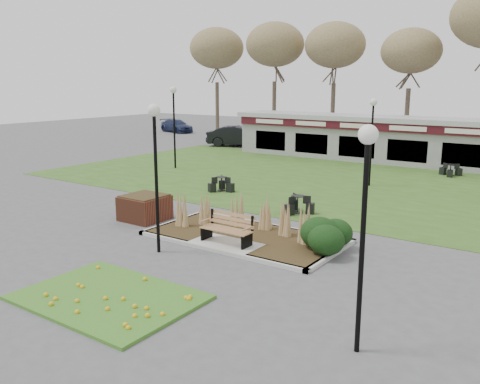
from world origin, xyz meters
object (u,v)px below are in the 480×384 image
Objects in this scene: lamp_post_near_right at (365,190)px; bistro_set_c at (297,207)px; lamp_post_far_left at (174,109)px; bistro_set_a at (221,186)px; car_silver at (254,136)px; bistro_set_b at (450,172)px; lamp_post_mid_left at (372,123)px; car_black at (238,136)px; lamp_post_near_left at (155,146)px; park_bench at (228,228)px; car_blue at (176,126)px; brick_planter at (145,207)px; food_pavilion at (415,141)px.

lamp_post_near_right is 3.44× the size of bistro_set_c.
lamp_post_near_right is 0.91× the size of lamp_post_far_left.
car_silver is (-7.90, 14.92, 0.58)m from bistro_set_a.
bistro_set_a is 1.06× the size of bistro_set_b.
lamp_post_mid_left is at bearing 109.96° from lamp_post_near_right.
car_black is at bearing 129.07° from lamp_post_near_right.
lamp_post_far_left is at bearing 154.88° from bistro_set_c.
lamp_post_near_left is at bearing -103.12° from bistro_set_b.
park_bench is at bearing 147.09° from lamp_post_near_right.
bistro_set_c is at bearing 79.25° from lamp_post_near_left.
bistro_set_a is at bearing 128.25° from park_bench.
car_silver is 1.10× the size of car_blue.
bistro_set_b is 12.27m from bistro_set_c.
bistro_set_b is at bearing 98.05° from lamp_post_near_right.
lamp_post_near_right is at bearing -55.35° from bistro_set_c.
lamp_post_near_right is 31.42m from car_silver.
car_blue is (-25.84, 21.89, 0.39)m from bistro_set_c.
park_bench is 17.00m from bistro_set_b.
car_black reaches higher than bistro_set_a.
food_pavilion reaches higher than brick_planter.
lamp_post_mid_left is (0.21, 11.61, 2.53)m from park_bench.
lamp_post_near_right is at bearing -32.91° from park_bench.
lamp_post_far_left is 1.09× the size of car_blue.
car_silver reaches higher than bistro_set_b.
car_silver is (-18.76, 25.10, -2.34)m from lamp_post_near_right.
lamp_post_near_left is 37.67m from car_blue.
lamp_post_far_left reaches higher than park_bench.
lamp_post_mid_left is at bearing -101.56° from car_blue.
car_blue is at bearing 131.51° from lamp_post_far_left.
lamp_post_near_right is (5.79, -23.46, 1.69)m from food_pavilion.
park_bench is 1.35× the size of bistro_set_a.
car_silver is 14.11m from car_blue.
brick_planter is 0.34× the size of lamp_post_near_left.
bistro_set_c is 0.29× the size of car_blue.
lamp_post_mid_left is 3.39× the size of bistro_set_c.
lamp_post_far_left is 3.80× the size of bistro_set_c.
bistro_set_a is (-5.28, -5.18, -2.88)m from lamp_post_mid_left.
bistro_set_b is (14.10, 6.70, -3.27)m from lamp_post_far_left.
lamp_post_near_left reaches higher than lamp_post_mid_left.
car_black is (-14.10, 1.04, -0.66)m from food_pavilion.
lamp_post_mid_left is 0.89× the size of lamp_post_far_left.
food_pavilion is 5.74× the size of lamp_post_mid_left.
food_pavilion is 14.15m from car_black.
brick_planter is 5.91m from bistro_set_c.
bistro_set_b is (7.29, 16.00, -0.24)m from brick_planter.
car_silver reaches higher than car_blue.
car_blue reaches higher than bistro_set_a.
car_blue is (-11.90, 6.00, -0.17)m from car_black.
brick_planter is 22.23m from car_black.
car_silver is (-8.57, 20.60, 0.35)m from brick_planter.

